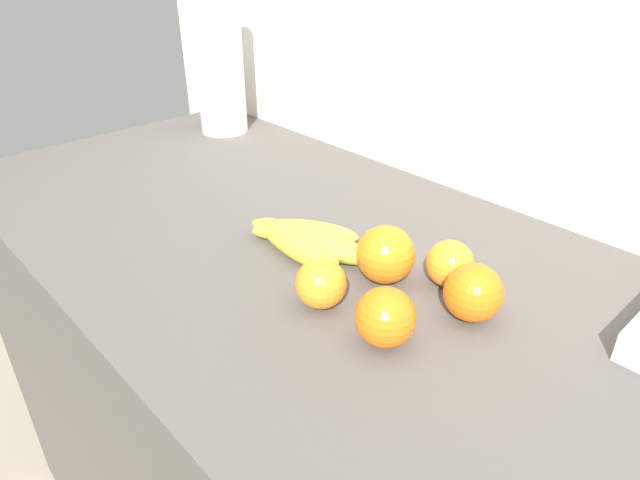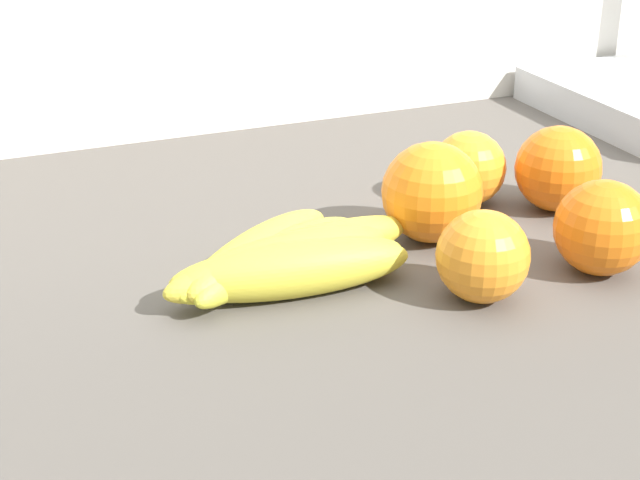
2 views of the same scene
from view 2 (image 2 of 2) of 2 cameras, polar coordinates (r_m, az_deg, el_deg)
wall_back at (r=1.27m, az=-0.02°, el=-4.83°), size 2.30×0.06×1.30m
banana_bunch at (r=0.73m, az=-2.38°, el=-1.25°), size 0.22×0.14×0.04m
orange_far_right at (r=0.77m, az=16.23°, el=0.70°), size 0.07×0.07×0.07m
orange_back_left at (r=0.80m, az=6.59°, el=2.80°), size 0.08×0.08×0.08m
orange_center at (r=0.89m, az=8.72°, el=4.20°), size 0.07×0.07×0.07m
orange_back_right at (r=0.89m, az=13.79°, el=4.08°), size 0.08×0.08×0.08m
orange_front at (r=0.71m, az=9.53°, el=-0.95°), size 0.07×0.07×0.07m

